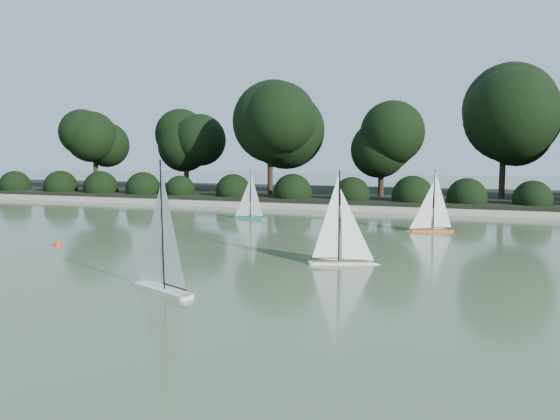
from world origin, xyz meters
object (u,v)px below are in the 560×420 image
at_px(sailboat_white_a, 157,269).
at_px(sailboat_orange, 428,221).
at_px(race_buoy, 58,245).
at_px(sailboat_teal, 247,211).
at_px(sailboat_white_b, 347,249).

distance_m(sailboat_white_a, sailboat_orange, 7.48).
relative_size(sailboat_white_a, race_buoy, 12.58).
bearing_deg(sailboat_teal, sailboat_orange, -10.11).
bearing_deg(sailboat_white_a, sailboat_orange, 66.73).
relative_size(sailboat_white_b, sailboat_teal, 1.13).
bearing_deg(sailboat_white_a, race_buoy, 147.78).
height_order(sailboat_orange, race_buoy, sailboat_orange).
xyz_separation_m(sailboat_orange, race_buoy, (-6.79, -4.46, -0.25)).
distance_m(sailboat_orange, race_buoy, 8.13).
relative_size(sailboat_teal, race_buoy, 9.89).
height_order(sailboat_white_b, sailboat_teal, sailboat_white_b).
xyz_separation_m(sailboat_teal, race_buoy, (-1.82, -5.34, -0.23)).
xyz_separation_m(sailboat_white_a, sailboat_orange, (2.95, 6.87, -0.05)).
bearing_deg(sailboat_teal, sailboat_white_b, -52.44).
bearing_deg(sailboat_teal, race_buoy, -108.84).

